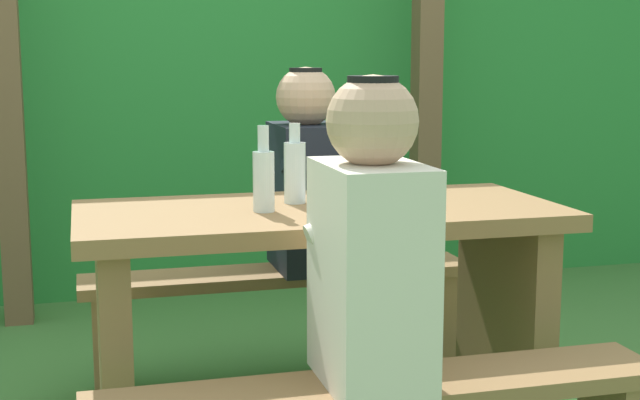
# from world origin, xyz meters

# --- Properties ---
(hedge_backdrop) EXTENTS (6.40, 0.70, 1.90)m
(hedge_backdrop) POSITION_xyz_m (0.00, 2.24, 0.95)
(hedge_backdrop) COLOR #2A8235
(hedge_backdrop) RESTS_ON ground_plane
(pergola_post_left) EXTENTS (0.12, 0.12, 2.07)m
(pergola_post_left) POSITION_xyz_m (-0.96, 1.60, 1.03)
(pergola_post_left) COLOR brown
(pergola_post_left) RESTS_ON ground_plane
(pergola_post_right) EXTENTS (0.12, 0.12, 2.07)m
(pergola_post_right) POSITION_xyz_m (0.96, 1.60, 1.03)
(pergola_post_right) COLOR brown
(pergola_post_right) RESTS_ON ground_plane
(picnic_table) EXTENTS (1.40, 0.64, 0.74)m
(picnic_table) POSITION_xyz_m (0.00, 0.00, 0.51)
(picnic_table) COLOR olive
(picnic_table) RESTS_ON ground_plane
(bench_far) EXTENTS (1.40, 0.24, 0.42)m
(bench_far) POSITION_xyz_m (0.00, 0.58, 0.30)
(bench_far) COLOR olive
(bench_far) RESTS_ON ground_plane
(person_white_shirt) EXTENTS (0.25, 0.35, 0.72)m
(person_white_shirt) POSITION_xyz_m (-0.03, -0.57, 0.75)
(person_white_shirt) COLOR silver
(person_white_shirt) RESTS_ON bench_near
(person_black_coat) EXTENTS (0.25, 0.35, 0.72)m
(person_black_coat) POSITION_xyz_m (0.10, 0.57, 0.75)
(person_black_coat) COLOR black
(person_black_coat) RESTS_ON bench_far
(drinking_glass) EXTENTS (0.07, 0.07, 0.09)m
(drinking_glass) POSITION_xyz_m (0.27, -0.08, 0.79)
(drinking_glass) COLOR silver
(drinking_glass) RESTS_ON picnic_table
(bottle_left) EXTENTS (0.06, 0.06, 0.24)m
(bottle_left) POSITION_xyz_m (-0.17, -0.03, 0.84)
(bottle_left) COLOR silver
(bottle_left) RESTS_ON picnic_table
(bottle_right) EXTENTS (0.06, 0.06, 0.24)m
(bottle_right) POSITION_xyz_m (-0.05, 0.09, 0.84)
(bottle_right) COLOR silver
(bottle_right) RESTS_ON picnic_table
(cell_phone) EXTENTS (0.10, 0.15, 0.01)m
(cell_phone) POSITION_xyz_m (0.01, 0.02, 0.75)
(cell_phone) COLOR silver
(cell_phone) RESTS_ON picnic_table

